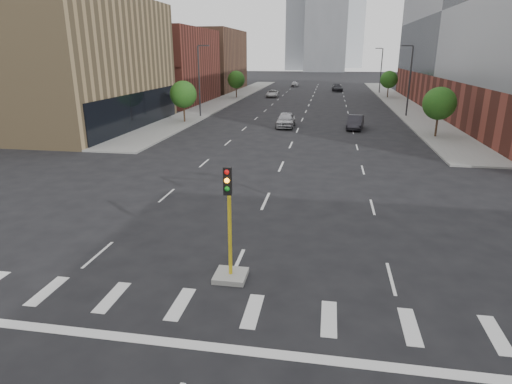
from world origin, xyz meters
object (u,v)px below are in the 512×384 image
(car_deep_right, at_px, (337,88))
(car_distant, at_px, (295,84))
(median_traffic_signal, at_px, (230,255))
(car_mid_right, at_px, (355,122))
(car_near_left, at_px, (286,120))
(car_far_left, at_px, (273,94))

(car_deep_right, relative_size, car_distant, 1.29)
(median_traffic_signal, height_order, car_mid_right, median_traffic_signal)
(car_mid_right, bearing_deg, car_near_left, -173.25)
(median_traffic_signal, bearing_deg, car_distant, 93.27)
(car_distant, bearing_deg, car_mid_right, -77.78)
(median_traffic_signal, relative_size, car_far_left, 0.92)
(car_deep_right, bearing_deg, car_near_left, -101.58)
(car_far_left, xyz_separation_m, car_deep_right, (12.39, 15.06, 0.09))
(car_far_left, bearing_deg, median_traffic_signal, -87.22)
(median_traffic_signal, height_order, car_distant, median_traffic_signal)
(median_traffic_signal, relative_size, car_near_left, 0.89)
(car_distant, bearing_deg, median_traffic_signal, -85.33)
(car_near_left, relative_size, car_deep_right, 0.95)
(car_mid_right, relative_size, car_distant, 1.14)
(median_traffic_signal, bearing_deg, car_mid_right, 79.79)
(car_near_left, distance_m, car_distant, 61.77)
(median_traffic_signal, height_order, car_near_left, median_traffic_signal)
(car_near_left, distance_m, car_deep_right, 49.84)
(car_mid_right, relative_size, car_deep_right, 0.88)
(car_far_left, bearing_deg, car_deep_right, 47.09)
(car_far_left, bearing_deg, car_mid_right, -71.54)
(median_traffic_signal, height_order, car_far_left, median_traffic_signal)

